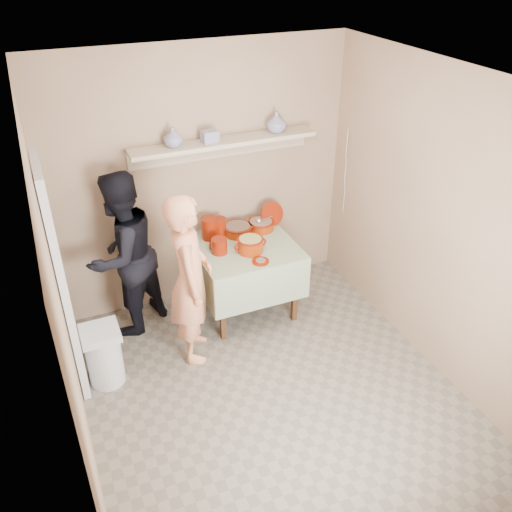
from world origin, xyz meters
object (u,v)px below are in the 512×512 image
person_helper (123,255)px  serving_table (244,255)px  trash_bin (104,356)px  cazuela_rice (250,244)px  person_cook (190,279)px

person_helper → serving_table: (1.14, -0.17, -0.17)m
serving_table → trash_bin: bearing=-161.0°
cazuela_rice → trash_bin: (-1.51, -0.37, -0.56)m
trash_bin → cazuela_rice: bearing=13.8°
person_cook → trash_bin: 0.98m
trash_bin → person_cook: bearing=5.2°
person_cook → person_helper: size_ratio=0.99×
person_cook → serving_table: 0.83m
person_helper → serving_table: person_helper is taller
serving_table → cazuela_rice: size_ratio=2.95×
person_helper → trash_bin: person_helper is taller
person_cook → cazuela_rice: size_ratio=4.87×
person_cook → person_helper: (-0.46, 0.62, 0.01)m
trash_bin → person_helper: bearing=62.2°
cazuela_rice → trash_bin: 1.66m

